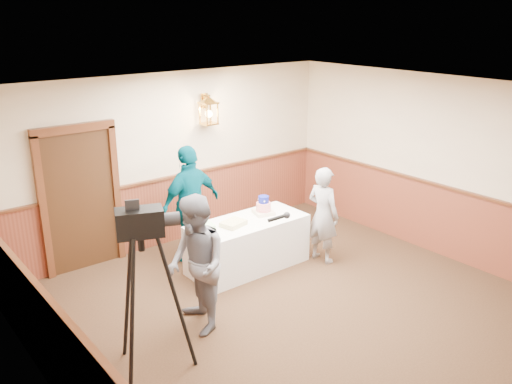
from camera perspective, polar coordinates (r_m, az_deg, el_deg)
ground at (r=6.90m, az=7.15°, el=-13.98°), size 7.00×7.00×0.00m
room_shell at (r=6.48m, az=4.48°, el=-1.08°), size 6.02×7.02×2.81m
display_table at (r=8.14m, az=-0.88°, el=-5.50°), size 1.80×0.80×0.75m
tiered_cake at (r=8.21m, az=0.79°, el=-1.60°), size 0.34×0.34×0.29m
sheet_cake_yellow at (r=7.80m, az=-2.40°, el=-3.33°), size 0.39×0.33×0.07m
sheet_cake_green at (r=7.71m, az=-5.58°, el=-3.68°), size 0.33×0.29×0.07m
interviewer at (r=6.47m, az=-6.31°, el=-7.64°), size 1.51×0.95×1.70m
baker at (r=8.28m, az=7.08°, el=-2.40°), size 0.42×0.58×1.50m
assistant_p at (r=8.26m, az=-6.89°, el=-1.26°), size 1.12×0.58×1.82m
tv_camera_rig at (r=5.78m, az=-11.54°, el=-11.44°), size 0.73×0.69×1.87m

